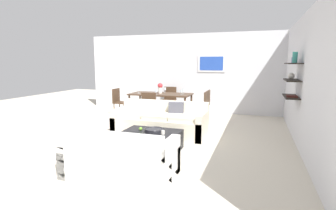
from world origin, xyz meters
TOP-DOWN VIEW (x-y plane):
  - ground_plane at (0.00, 0.00)m, footprint 18.00×18.00m
  - back_wall_unit at (0.30, 3.53)m, footprint 8.40×0.09m
  - right_wall_shelf_unit at (3.03, 0.60)m, footprint 0.34×8.20m
  - sofa_beige at (-0.00, 0.34)m, footprint 2.21×0.90m
  - loveseat_white at (0.24, -2.13)m, footprint 1.64×0.90m
  - coffee_table at (0.23, -0.92)m, footprint 1.12×0.94m
  - decorative_bowl at (0.32, -0.90)m, footprint 0.36×0.36m
  - candle_jar at (0.52, -0.95)m, footprint 0.08×0.08m
  - apple_on_coffee_table at (0.01, -0.83)m, footprint 0.07×0.07m
  - dining_table at (-0.72, 2.30)m, footprint 1.92×0.92m
  - dining_chair_left_near at (-2.08, 2.09)m, footprint 0.44×0.44m
  - dining_chair_right_near at (0.65, 2.09)m, footprint 0.44×0.44m
  - dining_chair_foot at (-0.72, 1.43)m, footprint 0.44×0.44m
  - dining_chair_right_far at (0.65, 2.51)m, footprint 0.44×0.44m
  - dining_chair_head at (-0.72, 3.17)m, footprint 0.44×0.44m
  - wine_glass_foot at (-0.72, 1.90)m, footprint 0.07×0.07m
  - wine_glass_right_far at (-0.01, 2.41)m, footprint 0.07×0.07m
  - wine_glass_head at (-0.72, 2.70)m, footprint 0.07×0.07m
  - wine_glass_right_near at (-0.01, 2.19)m, footprint 0.06×0.06m
  - wine_glass_left_near at (-1.42, 2.19)m, footprint 0.07×0.07m
  - centerpiece_vase at (-0.75, 2.34)m, footprint 0.16×0.16m

SIDE VIEW (x-z plane):
  - ground_plane at x=0.00m, z-range 0.00..0.00m
  - coffee_table at x=0.23m, z-range 0.00..0.38m
  - sofa_beige at x=0.00m, z-range -0.10..0.68m
  - loveseat_white at x=0.24m, z-range -0.10..0.68m
  - apple_on_coffee_table at x=0.01m, z-range 0.38..0.45m
  - candle_jar at x=0.52m, z-range 0.38..0.45m
  - decorative_bowl at x=0.32m, z-range 0.38..0.47m
  - dining_chair_left_near at x=-2.08m, z-range 0.06..0.94m
  - dining_chair_right_near at x=0.65m, z-range 0.06..0.94m
  - dining_chair_foot at x=-0.72m, z-range 0.06..0.94m
  - dining_chair_right_far at x=0.65m, z-range 0.06..0.94m
  - dining_chair_head at x=-0.72m, z-range 0.06..0.94m
  - dining_table at x=-0.72m, z-range 0.31..1.06m
  - wine_glass_right_near at x=-0.01m, z-range 0.78..0.92m
  - wine_glass_head at x=-0.72m, z-range 0.78..0.94m
  - wine_glass_right_far at x=-0.01m, z-range 0.78..0.94m
  - wine_glass_left_near at x=-1.42m, z-range 0.78..0.94m
  - wine_glass_foot at x=-0.72m, z-range 0.79..0.96m
  - centerpiece_vase at x=-0.75m, z-range 0.78..1.11m
  - right_wall_shelf_unit at x=3.03m, z-range 0.00..2.70m
  - back_wall_unit at x=0.30m, z-range 0.00..2.70m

